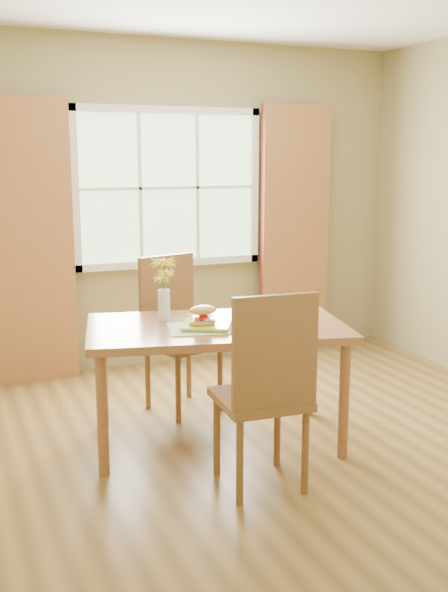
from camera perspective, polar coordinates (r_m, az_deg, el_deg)
name	(u,v)px	position (r m, az deg, el deg)	size (l,w,h in m)	color
room	(267,226)	(4.13, 3.59, 5.74)	(4.24, 3.84, 2.74)	olive
window	(169,188)	(5.85, -4.59, 8.87)	(1.62, 0.06, 1.32)	#A0C796
curtain_left	(31,243)	(5.54, -15.62, 4.20)	(0.65, 0.08, 2.20)	maroon
curtain_right	(295,231)	(6.25, 5.85, 5.33)	(0.65, 0.08, 2.20)	maroon
dining_table	(217,337)	(4.22, -0.61, -3.39)	(1.71, 1.20, 0.76)	#935638
chair_near	(267,385)	(3.62, 3.58, -7.29)	(0.48, 0.48, 1.09)	brown
chair_far	(175,325)	(4.88, -4.04, -2.42)	(0.56, 0.56, 1.08)	brown
placemat	(207,328)	(4.10, -1.43, -2.67)	(0.45, 0.33, 0.01)	beige
plate	(207,326)	(4.11, -1.45, -2.49)	(0.28, 0.28, 0.01)	#B7CA32
croissant_sandwich	(203,316)	(4.07, -1.77, -1.67)	(0.18, 0.12, 0.12)	#D28B47
water_glass	(267,318)	(4.11, 3.52, -1.80)	(0.09, 0.09, 0.13)	silver
flower_vase	(164,282)	(4.29, -4.99, 1.13)	(0.16, 0.16, 0.40)	silver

